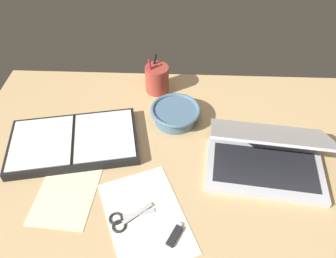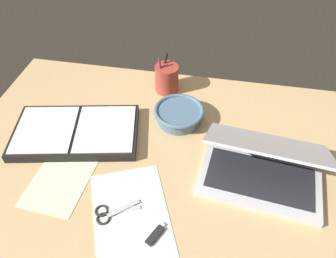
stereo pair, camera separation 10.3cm
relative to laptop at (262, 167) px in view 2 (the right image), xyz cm
name	(u,v)px [view 2 (the right image)]	position (x,y,z in cm)	size (l,w,h in cm)	color
desk_top	(170,173)	(-27.03, -2.88, -5.47)	(140.00, 100.00, 2.00)	tan
laptop	(262,167)	(0.00, 0.00, 0.00)	(37.65, 28.89, 16.55)	silver
bowl	(179,114)	(-27.92, 19.68, -1.39)	(17.62, 17.62, 5.48)	slate
pen_cup	(167,78)	(-35.45, 36.37, 0.88)	(8.96, 8.96, 14.58)	#9E382D
planner	(76,132)	(-60.78, 6.36, -2.84)	(44.96, 31.44, 3.46)	black
scissors	(108,213)	(-41.21, -20.53, -4.14)	(12.44, 9.43, 0.80)	#B7B7BC
paper_sheet_front	(131,213)	(-35.03, -19.18, -4.39)	(20.19, 29.83, 0.16)	silver
paper_sheet_beside_planner	(64,174)	(-58.44, -10.04, -4.39)	(16.44, 27.35, 0.16)	#F4EFB2
usb_drive	(154,235)	(-27.22, -24.37, -3.97)	(4.64, 7.16, 1.00)	black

